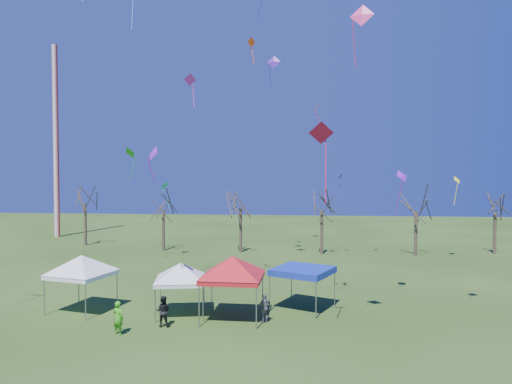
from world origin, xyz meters
TOP-DOWN VIEW (x-y plane):
  - ground at (0.00, 0.00)m, footprint 140.00×140.00m
  - radio_mast at (-28.00, 34.00)m, footprint 0.70×0.70m
  - tree_0 at (-20.85, 27.38)m, footprint 3.83×3.83m
  - tree_1 at (-10.77, 24.65)m, footprint 3.42×3.42m
  - tree_2 at (-2.37, 24.38)m, footprint 3.71×3.71m
  - tree_3 at (6.03, 24.04)m, footprint 3.59×3.59m
  - tree_4 at (15.36, 24.00)m, footprint 3.58×3.58m
  - tree_5 at (23.72, 26.07)m, footprint 3.39×3.39m
  - tent_white_west at (-8.93, 2.79)m, footprint 4.22×4.22m
  - tent_white_mid at (-2.90, 2.62)m, footprint 3.85×3.85m
  - tent_red at (0.17, 2.17)m, footprint 4.62×4.62m
  - tent_blue at (4.08, 4.53)m, footprint 4.16×4.16m
  - person_dark at (-3.30, 0.52)m, footprint 0.81×0.64m
  - person_grey at (2.00, 1.73)m, footprint 0.94×0.93m
  - person_green at (-5.17, -0.89)m, footprint 0.72×0.61m
  - kite_13 at (-9.13, 19.88)m, footprint 0.94×1.23m
  - kite_1 at (-3.35, -0.79)m, footprint 0.87×0.86m
  - kite_24 at (-4.10, 9.90)m, footprint 1.01×0.80m
  - kite_12 at (18.38, 21.33)m, footprint 1.08×1.06m
  - kite_5 at (4.92, -0.61)m, footprint 1.23×0.77m
  - kite_17 at (10.36, 7.17)m, footprint 1.13×1.08m
  - kite_27 at (6.58, -2.12)m, footprint 1.13×0.79m
  - kite_2 at (-13.95, 23.66)m, footprint 1.75×1.62m
  - kite_22 at (7.77, 22.40)m, footprint 0.86×0.96m
  - kite_19 at (5.35, 18.13)m, footprint 0.54×0.75m
  - kite_18 at (0.42, 9.41)m, footprint 0.64×0.66m
  - kite_11 at (1.57, 16.51)m, footprint 1.21×0.71m

SIDE VIEW (x-z plane):
  - ground at x=0.00m, z-range 0.00..0.00m
  - person_grey at x=2.00m, z-range 0.00..1.59m
  - person_dark at x=-3.30m, z-range 0.00..1.64m
  - person_green at x=-5.17m, z-range 0.00..1.69m
  - tent_blue at x=4.08m, z-range 1.04..3.51m
  - tent_white_mid at x=-2.90m, z-range 1.06..4.52m
  - tent_white_west at x=-8.93m, z-range 1.17..4.99m
  - tent_red at x=0.17m, z-range 1.25..5.33m
  - tree_5 at x=23.72m, z-range 2.00..9.46m
  - tree_1 at x=-10.77m, z-range 2.02..9.56m
  - tree_4 at x=15.36m, z-range 2.12..10.00m
  - tree_3 at x=6.03m, z-range 2.12..10.03m
  - tree_2 at x=-2.37m, z-range 2.20..10.38m
  - tree_0 at x=-20.85m, z-range 2.27..10.70m
  - kite_13 at x=-9.13m, z-range 5.64..8.46m
  - kite_12 at x=18.38m, z-range 6.19..8.95m
  - kite_22 at x=7.77m, z-range 6.51..9.16m
  - kite_17 at x=10.36m, z-range 6.52..9.36m
  - kite_1 at x=-3.35m, z-range 8.16..9.99m
  - kite_5 at x=4.92m, z-range 8.04..11.97m
  - kite_2 at x=-13.95m, z-range 8.68..12.22m
  - radio_mast at x=-28.00m, z-range 0.00..25.00m
  - kite_19 at x=5.35m, z-range 13.14..15.14m
  - kite_24 at x=-4.10m, z-range 13.70..16.14m
  - kite_27 at x=6.58m, z-range 13.68..16.34m
  - kite_18 at x=0.42m, z-range 16.38..18.28m
  - kite_11 at x=1.57m, z-range 16.41..19.03m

